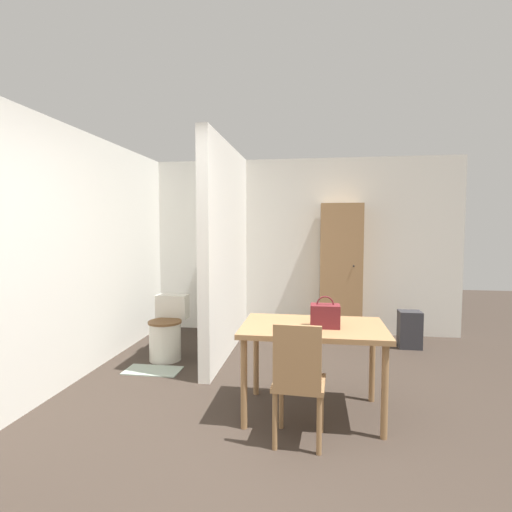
# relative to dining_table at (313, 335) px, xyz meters

# --- Properties ---
(ground_plane) EXTENTS (16.00, 16.00, 0.00)m
(ground_plane) POSITION_rel_dining_table_xyz_m (-0.40, -0.93, -0.65)
(ground_plane) COLOR #382D26
(wall_back) EXTENTS (4.84, 0.12, 2.50)m
(wall_back) POSITION_rel_dining_table_xyz_m (-0.40, 2.62, 0.60)
(wall_back) COLOR silver
(wall_back) RESTS_ON ground_plane
(wall_left) EXTENTS (0.12, 4.49, 2.50)m
(wall_left) POSITION_rel_dining_table_xyz_m (-2.38, 0.82, 0.60)
(wall_left) COLOR silver
(wall_left) RESTS_ON ground_plane
(partition_wall) EXTENTS (0.12, 2.09, 2.50)m
(partition_wall) POSITION_rel_dining_table_xyz_m (-1.05, 1.52, 0.60)
(partition_wall) COLOR silver
(partition_wall) RESTS_ON ground_plane
(dining_table) EXTENTS (1.15, 0.75, 0.74)m
(dining_table) POSITION_rel_dining_table_xyz_m (0.00, 0.00, 0.00)
(dining_table) COLOR #997047
(dining_table) RESTS_ON ground_plane
(wooden_chair) EXTENTS (0.38, 0.38, 0.88)m
(wooden_chair) POSITION_rel_dining_table_xyz_m (-0.10, -0.49, -0.18)
(wooden_chair) COLOR #997047
(wooden_chair) RESTS_ON ground_plane
(toilet) EXTENTS (0.38, 0.53, 0.71)m
(toilet) POSITION_rel_dining_table_xyz_m (-1.69, 1.16, -0.34)
(toilet) COLOR silver
(toilet) RESTS_ON ground_plane
(handbag) EXTENTS (0.23, 0.15, 0.25)m
(handbag) POSITION_rel_dining_table_xyz_m (0.09, -0.05, 0.18)
(handbag) COLOR maroon
(handbag) RESTS_ON dining_table
(wooden_cabinet) EXTENTS (0.56, 0.40, 1.85)m
(wooden_cabinet) POSITION_rel_dining_table_xyz_m (0.36, 2.36, 0.27)
(wooden_cabinet) COLOR #997047
(wooden_cabinet) RESTS_ON ground_plane
(bath_mat) EXTENTS (0.59, 0.31, 0.01)m
(bath_mat) POSITION_rel_dining_table_xyz_m (-1.69, 0.73, -0.65)
(bath_mat) COLOR #99A899
(bath_mat) RESTS_ON ground_plane
(space_heater) EXTENTS (0.28, 0.23, 0.47)m
(space_heater) POSITION_rel_dining_table_xyz_m (1.21, 1.99, -0.42)
(space_heater) COLOR #2D2D33
(space_heater) RESTS_ON ground_plane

